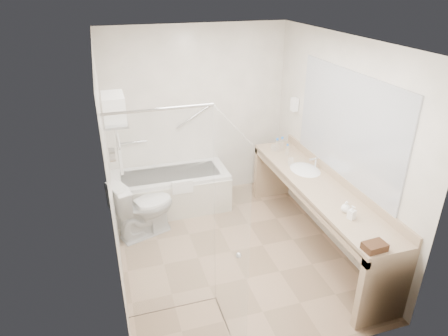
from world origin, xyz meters
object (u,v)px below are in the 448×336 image
object	(u,v)px
toilet	(144,207)
amenity_basket	(375,247)
bathtub	(171,191)
water_bottle_left	(277,145)
vanity_counter	(317,200)

from	to	relation	value
toilet	amenity_basket	distance (m)	2.83
bathtub	water_bottle_left	bearing A→B (deg)	-13.72
vanity_counter	water_bottle_left	bearing A→B (deg)	94.21
bathtub	vanity_counter	bearing A→B (deg)	-42.35
bathtub	toilet	world-z (taller)	toilet
toilet	amenity_basket	xyz separation A→B (m)	(1.83, -2.10, 0.49)
toilet	vanity_counter	bearing A→B (deg)	-133.00
vanity_counter	water_bottle_left	distance (m)	1.08
bathtub	amenity_basket	world-z (taller)	amenity_basket
vanity_counter	water_bottle_left	world-z (taller)	water_bottle_left
toilet	water_bottle_left	world-z (taller)	water_bottle_left
vanity_counter	toilet	world-z (taller)	vanity_counter
toilet	amenity_basket	world-z (taller)	amenity_basket
toilet	water_bottle_left	size ratio (longest dim) A/B	4.08
bathtub	water_bottle_left	xyz separation A→B (m)	(1.45, -0.35, 0.66)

